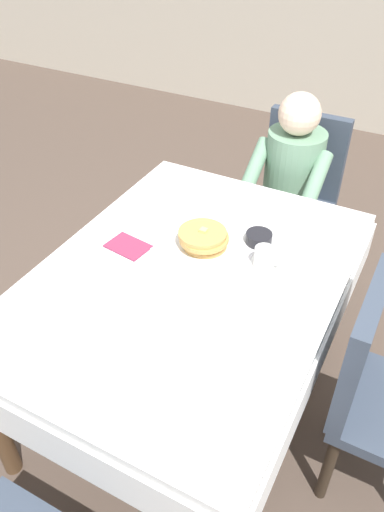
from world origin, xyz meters
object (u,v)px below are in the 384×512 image
plate_breakfast (203,247)px  fork_left_of_plate (161,238)px  chair_right_side (380,386)px  spoon_near_edge (169,291)px  diner_person (290,178)px  breakfast_stack (204,238)px  knife_right_of_plate (244,265)px  dining_table_main (188,292)px  chair_diner (296,187)px  bowl_butter (259,238)px  syrup_pitcher (167,216)px  cup_coffee (264,257)px

plate_breakfast → fork_left_of_plate: 0.19m
chair_right_side → plate_breakfast: 0.84m
fork_left_of_plate → spoon_near_edge: bearing=-145.1°
plate_breakfast → fork_left_of_plate: size_ratio=1.56×
diner_person → breakfast_stack: diner_person is taller
breakfast_stack → knife_right_of_plate: breakfast_stack is taller
dining_table_main → chair_diner: 1.18m
chair_right_side → bowl_butter: size_ratio=8.45×
dining_table_main → knife_right_of_plate: (0.17, 0.15, 0.09)m
fork_left_of_plate → knife_right_of_plate: 0.38m
plate_breakfast → bowl_butter: size_ratio=2.55×
diner_person → knife_right_of_plate: 0.87m
breakfast_stack → knife_right_of_plate: bearing=-5.6°
fork_left_of_plate → plate_breakfast: bearing=-84.9°
chair_diner → syrup_pitcher: (-0.31, -0.91, 0.25)m
cup_coffee → breakfast_stack: bearing=-177.1°
dining_table_main → bowl_butter: bearing=63.2°
bowl_butter → syrup_pitcher: (-0.41, -0.06, 0.02)m
chair_right_side → fork_left_of_plate: 1.02m
chair_diner → plate_breakfast: bearing=85.0°
chair_right_side → syrup_pitcher: bearing=-104.4°
chair_diner → knife_right_of_plate: 1.04m
breakfast_stack → fork_left_of_plate: breakfast_stack is taller
chair_diner → fork_left_of_plate: size_ratio=5.17×
cup_coffee → knife_right_of_plate: 0.09m
chair_diner → syrup_pitcher: chair_diner is taller
dining_table_main → cup_coffee: size_ratio=13.49×
breakfast_stack → knife_right_of_plate: size_ratio=1.03×
chair_right_side → syrup_pitcher: size_ratio=11.63×
knife_right_of_plate → spoon_near_edge: bearing=145.4°
dining_table_main → syrup_pitcher: bearing=133.5°
dining_table_main → bowl_butter: (0.16, 0.32, 0.11)m
plate_breakfast → spoon_near_edge: plate_breakfast is taller
plate_breakfast → spoon_near_edge: bearing=-89.2°
diner_person → plate_breakfast: diner_person is taller
bowl_butter → knife_right_of_plate: (0.01, -0.17, -0.02)m
cup_coffee → fork_left_of_plate: bearing=-176.0°
chair_diner → cup_coffee: size_ratio=8.23×
fork_left_of_plate → knife_right_of_plate: size_ratio=0.90×
chair_diner → plate_breakfast: chair_diner is taller
dining_table_main → syrup_pitcher: syrup_pitcher is taller
dining_table_main → knife_right_of_plate: 0.24m
bowl_butter → spoon_near_edge: 0.47m
plate_breakfast → breakfast_stack: size_ratio=1.35×
chair_right_side → fork_left_of_plate: size_ratio=5.17×
cup_coffee → fork_left_of_plate: size_ratio=0.63×
cup_coffee → spoon_near_edge: cup_coffee is taller
dining_table_main → spoon_near_edge: 0.15m
spoon_near_edge → dining_table_main: bearing=77.5°
chair_right_side → knife_right_of_plate: 0.66m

